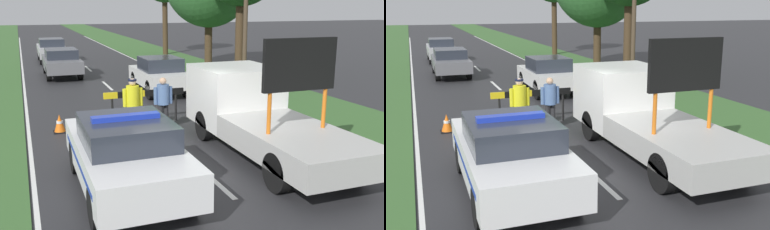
% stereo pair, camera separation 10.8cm
% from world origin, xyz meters
% --- Properties ---
extents(ground_plane, '(160.00, 160.00, 0.00)m').
position_xyz_m(ground_plane, '(0.00, 0.00, 0.00)').
color(ground_plane, '#28282B').
extents(lane_markings, '(7.41, 60.66, 0.01)m').
position_xyz_m(lane_markings, '(0.00, 15.59, 0.00)').
color(lane_markings, silver).
rests_on(lane_markings, ground).
extents(grass_verge_right, '(4.33, 120.00, 0.03)m').
position_xyz_m(grass_verge_right, '(5.92, 20.00, 0.01)').
color(grass_verge_right, '#38602D').
rests_on(grass_verge_right, ground).
extents(police_car, '(1.90, 4.62, 1.63)m').
position_xyz_m(police_car, '(-1.88, -0.97, 0.81)').
color(police_car, white).
rests_on(police_car, ground).
extents(work_truck, '(2.09, 6.18, 3.02)m').
position_xyz_m(work_truck, '(1.88, 0.51, 1.02)').
color(work_truck, white).
rests_on(work_truck, ground).
extents(road_barrier, '(2.59, 0.08, 1.08)m').
position_xyz_m(road_barrier, '(-0.13, 4.09, 0.88)').
color(road_barrier, black).
rests_on(road_barrier, ground).
extents(police_officer, '(0.59, 0.38, 1.65)m').
position_xyz_m(police_officer, '(-0.75, 3.06, 0.98)').
color(police_officer, '#191E38').
rests_on(police_officer, ground).
extents(pedestrian_civilian, '(0.58, 0.37, 1.61)m').
position_xyz_m(pedestrian_civilian, '(0.18, 3.11, 0.95)').
color(pedestrian_civilian, '#232326').
rests_on(pedestrian_civilian, ground).
extents(traffic_cone_near_police, '(0.46, 0.46, 0.63)m').
position_xyz_m(traffic_cone_near_police, '(2.03, 4.79, 0.31)').
color(traffic_cone_near_police, black).
rests_on(traffic_cone_near_police, ground).
extents(traffic_cone_centre_front, '(0.39, 0.39, 0.54)m').
position_xyz_m(traffic_cone_centre_front, '(-2.77, 3.99, 0.27)').
color(traffic_cone_centre_front, black).
rests_on(traffic_cone_centre_front, ground).
extents(queued_car_van_white, '(1.77, 3.96, 1.54)m').
position_xyz_m(queued_car_van_white, '(1.80, 8.81, 0.81)').
color(queued_car_van_white, silver).
rests_on(queued_car_van_white, ground).
extents(queued_car_suv_grey, '(1.76, 4.60, 1.46)m').
position_xyz_m(queued_car_suv_grey, '(-1.70, 15.05, 0.78)').
color(queued_car_suv_grey, slate).
rests_on(queued_car_suv_grey, ground).
extents(queued_car_sedan_silver, '(1.71, 4.47, 1.53)m').
position_xyz_m(queued_car_sedan_silver, '(-1.72, 21.83, 0.81)').
color(queued_car_sedan_silver, '#B2B2B7').
rests_on(queued_car_sedan_silver, ground).
extents(utility_pole, '(1.20, 0.20, 6.48)m').
position_xyz_m(utility_pole, '(5.92, 8.99, 3.35)').
color(utility_pole, '#473828').
rests_on(utility_pole, ground).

